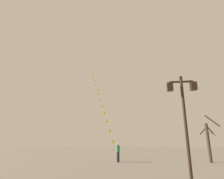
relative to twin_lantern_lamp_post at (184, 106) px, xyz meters
name	(u,v)px	position (x,y,z in m)	size (l,w,h in m)	color
ground_plane	(133,159)	(-2.80, 12.58, -3.41)	(160.00, 160.00, 0.00)	#756B5B
twin_lantern_lamp_post	(184,106)	(0.00, 0.00, 0.00)	(1.41, 0.28, 4.93)	black
kite_train	(101,100)	(-7.74, 19.14, 4.89)	(7.11, 16.54, 16.16)	brown
kite_flyer	(118,152)	(-4.10, 9.35, -2.51)	(0.37, 0.62, 1.71)	#1E1E2D
bare_tree	(209,140)	(4.36, 9.89, -1.41)	(1.84, 1.76, 4.33)	#423323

